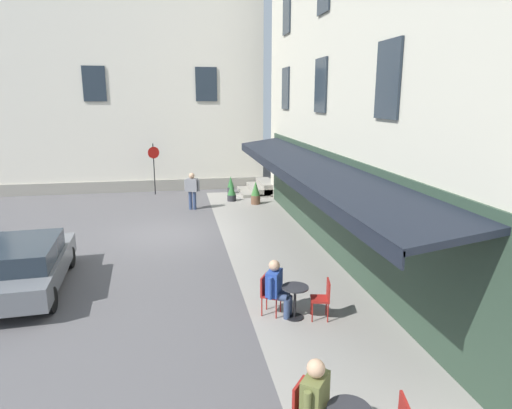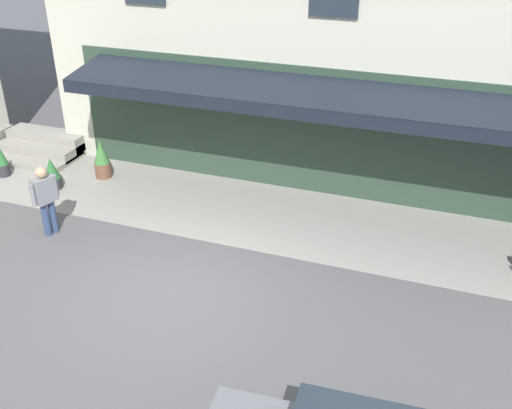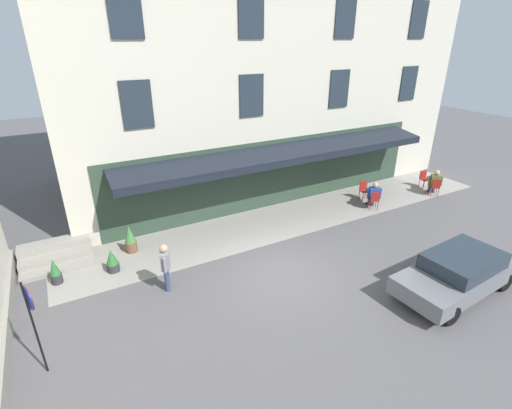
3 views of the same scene
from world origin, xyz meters
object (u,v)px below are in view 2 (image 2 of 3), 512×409
Objects in this scene: potted_plant_entrance_left at (52,174)px; potted_plant_under_sign at (1,161)px; walking_pedestrian_in_grey at (45,195)px; potted_plant_by_steps at (102,159)px.

potted_plant_under_sign reaches higher than potted_plant_entrance_left.
walking_pedestrian_in_grey is 1.54× the size of potted_plant_by_steps.
potted_plant_by_steps is at bearing -162.04° from potted_plant_under_sign.
potted_plant_by_steps is at bearing -129.49° from potted_plant_entrance_left.
potted_plant_by_steps is 2.72m from potted_plant_under_sign.
potted_plant_entrance_left is 0.94× the size of potted_plant_under_sign.
walking_pedestrian_in_grey is at bearing 125.28° from potted_plant_entrance_left.
walking_pedestrian_in_grey reaches higher than potted_plant_under_sign.
walking_pedestrian_in_grey is 2.40m from potted_plant_entrance_left.
potted_plant_entrance_left is at bearing 174.14° from potted_plant_under_sign.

